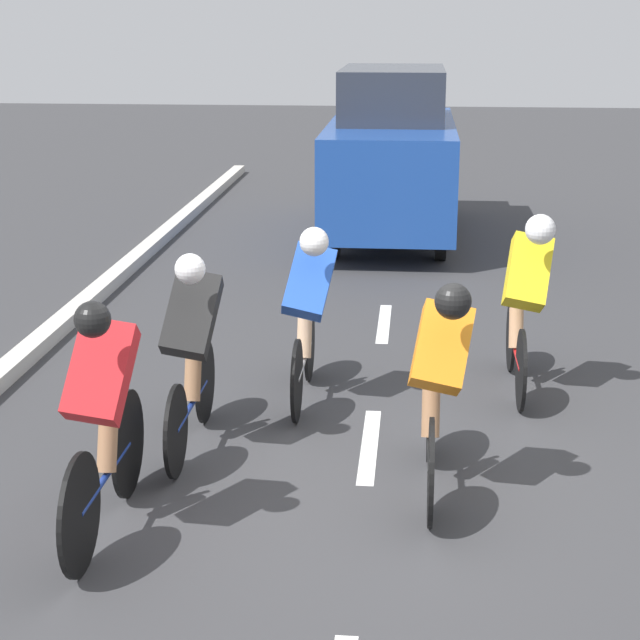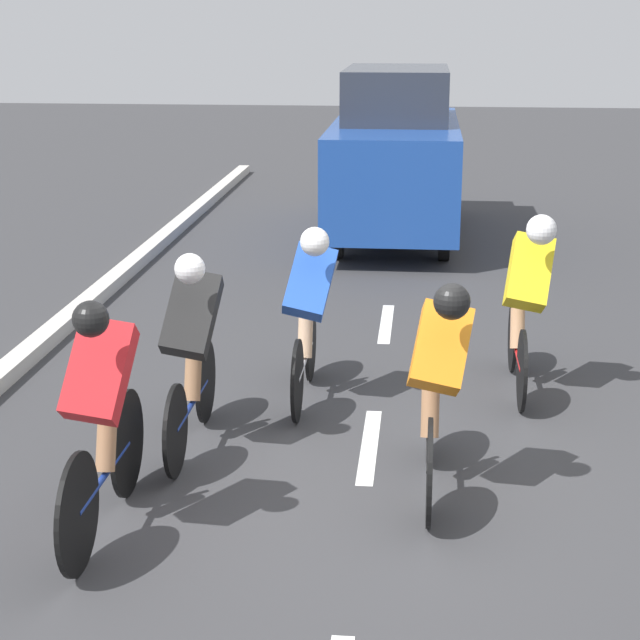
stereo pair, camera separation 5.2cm
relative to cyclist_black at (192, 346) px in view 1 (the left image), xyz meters
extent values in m
plane|color=#38383A|center=(-1.26, 0.58, -0.79)|extent=(60.00, 60.00, 0.00)
cube|color=white|center=(-1.26, -0.20, -0.79)|extent=(0.12, 1.40, 0.01)
cube|color=white|center=(-1.26, -3.40, -0.79)|extent=(0.12, 1.40, 0.01)
cylinder|color=black|center=(0.03, -0.59, -0.47)|extent=(0.03, 0.65, 0.65)
cylinder|color=black|center=(0.03, 0.43, -0.47)|extent=(0.03, 0.65, 0.65)
cylinder|color=navy|center=(0.03, -0.08, -0.47)|extent=(0.04, 1.02, 0.04)
cylinder|color=navy|center=(0.03, -0.26, -0.26)|extent=(0.04, 0.04, 0.42)
cylinder|color=#1999D8|center=(0.03, -0.13, -0.37)|extent=(0.07, 0.07, 0.16)
cylinder|color=#9E704C|center=(0.03, -0.15, -0.29)|extent=(0.12, 0.23, 0.36)
cube|color=black|center=(-0.01, 0.02, 0.24)|extent=(0.41, 0.50, 0.64)
sphere|color=white|center=(-0.06, 0.24, 0.62)|extent=(0.21, 0.21, 0.21)
cylinder|color=black|center=(0.28, 0.75, -0.44)|extent=(0.03, 0.71, 0.71)
cylinder|color=black|center=(0.28, 1.78, -0.44)|extent=(0.03, 0.71, 0.71)
cylinder|color=navy|center=(0.28, 1.26, -0.44)|extent=(0.04, 1.03, 0.04)
cylinder|color=navy|center=(0.28, 1.08, -0.23)|extent=(0.04, 0.04, 0.42)
cylinder|color=white|center=(0.28, 1.21, -0.34)|extent=(0.07, 0.07, 0.16)
cylinder|color=#9E704C|center=(0.28, 1.19, -0.26)|extent=(0.12, 0.23, 0.36)
cube|color=red|center=(0.24, 1.36, 0.27)|extent=(0.40, 0.50, 0.63)
sphere|color=black|center=(0.20, 1.58, 0.65)|extent=(0.21, 0.21, 0.21)
cylinder|color=black|center=(-2.42, -2.05, -0.46)|extent=(0.03, 0.66, 0.66)
cylinder|color=black|center=(-2.42, -1.06, -0.46)|extent=(0.03, 0.66, 0.66)
cylinder|color=red|center=(-2.42, -1.55, -0.46)|extent=(0.04, 0.99, 0.04)
cylinder|color=red|center=(-2.42, -1.73, -0.25)|extent=(0.04, 0.04, 0.42)
cylinder|color=yellow|center=(-2.42, -1.60, -0.36)|extent=(0.07, 0.07, 0.16)
cylinder|color=tan|center=(-2.42, -1.63, -0.28)|extent=(0.12, 0.23, 0.36)
cube|color=yellow|center=(-2.47, -1.45, 0.24)|extent=(0.42, 0.50, 0.64)
sphere|color=white|center=(-2.52, -1.23, 0.64)|extent=(0.24, 0.24, 0.24)
cylinder|color=black|center=(-0.67, -1.64, -0.47)|extent=(0.03, 0.65, 0.65)
cylinder|color=black|center=(-0.67, -0.65, -0.47)|extent=(0.03, 0.65, 0.65)
cylinder|color=#B7B7BC|center=(-0.67, -1.14, -0.47)|extent=(0.04, 0.98, 0.04)
cylinder|color=#B7B7BC|center=(-0.67, -1.32, -0.26)|extent=(0.04, 0.04, 0.42)
cylinder|color=#1999D8|center=(-0.67, -1.19, -0.37)|extent=(0.07, 0.07, 0.16)
cylinder|color=#DBAD84|center=(-0.67, -1.22, -0.29)|extent=(0.12, 0.23, 0.36)
cube|color=blue|center=(-0.73, -1.04, 0.22)|extent=(0.43, 0.48, 0.63)
sphere|color=white|center=(-0.79, -0.82, 0.59)|extent=(0.22, 0.22, 0.22)
cylinder|color=black|center=(-1.69, -0.01, -0.45)|extent=(0.03, 0.68, 0.68)
cylinder|color=black|center=(-1.69, 0.99, -0.45)|extent=(0.03, 0.68, 0.68)
cylinder|color=black|center=(-1.69, 0.49, -0.45)|extent=(0.04, 1.00, 0.04)
cylinder|color=black|center=(-1.69, 0.32, -0.24)|extent=(0.04, 0.04, 0.42)
cylinder|color=white|center=(-1.69, 0.44, -0.35)|extent=(0.07, 0.07, 0.16)
cylinder|color=#9E704C|center=(-1.69, 0.42, -0.27)|extent=(0.12, 0.23, 0.36)
cube|color=orange|center=(-1.74, 0.59, 0.23)|extent=(0.42, 0.47, 0.61)
sphere|color=black|center=(-1.79, 0.81, 0.59)|extent=(0.23, 0.23, 0.23)
cylinder|color=black|center=(-1.87, -6.38, -0.47)|extent=(0.14, 0.64, 0.64)
cylinder|color=black|center=(-0.51, -6.38, -0.47)|extent=(0.14, 0.64, 0.64)
cylinder|color=black|center=(-1.87, -9.19, -0.47)|extent=(0.14, 0.64, 0.64)
cylinder|color=black|center=(-0.51, -9.19, -0.47)|extent=(0.14, 0.64, 0.64)
cube|color=#1E479E|center=(-1.19, -7.78, 0.17)|extent=(1.70, 4.53, 1.29)
cube|color=#2D333D|center=(-1.19, -8.01, 1.17)|extent=(1.39, 2.49, 0.71)
camera|label=1|loc=(-1.55, 7.07, 2.27)|focal=60.00mm
camera|label=2|loc=(-1.61, 7.06, 2.27)|focal=60.00mm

